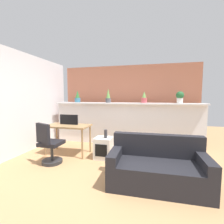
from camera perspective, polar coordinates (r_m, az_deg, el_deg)
ground_plane at (r=3.25m, az=-1.48°, el=-21.37°), size 12.00×12.00×0.00m
divider_wall at (r=4.93m, az=4.71°, el=-4.41°), size 4.46×0.16×1.25m
plant_shelf at (r=4.83m, az=4.69°, el=3.08°), size 4.46×0.38×0.04m
brick_wall_behind at (r=5.46m, az=5.78°, el=3.14°), size 4.46×0.10×2.50m
side_wall_left at (r=4.57m, az=-31.57°, el=2.54°), size 0.12×4.40×2.60m
potted_plant_0 at (r=5.33m, az=-12.16°, el=5.16°), size 0.18×0.18×0.38m
potted_plant_1 at (r=4.90m, az=-1.37°, el=5.52°), size 0.16×0.16×0.43m
potted_plant_2 at (r=4.77m, az=11.36°, el=4.88°), size 0.17×0.17×0.34m
potted_plant_3 at (r=4.85m, az=23.00°, el=5.03°), size 0.21×0.21×0.33m
desk at (r=4.26m, az=-15.36°, el=-5.60°), size 1.10×0.60×0.75m
tv_monitor at (r=4.30m, az=-15.07°, el=-2.61°), size 0.49×0.04×0.26m
office_chair at (r=3.82m, az=-21.41°, el=-11.35°), size 0.51×0.52×0.91m
side_cube_shelf at (r=3.93m, az=-3.03°, el=-12.63°), size 0.40×0.41×0.50m
vase_on_shelf at (r=3.80m, az=-2.30°, el=-7.78°), size 0.08×0.08×0.20m
couch at (r=2.92m, az=15.75°, el=-18.67°), size 1.57×0.78×0.80m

